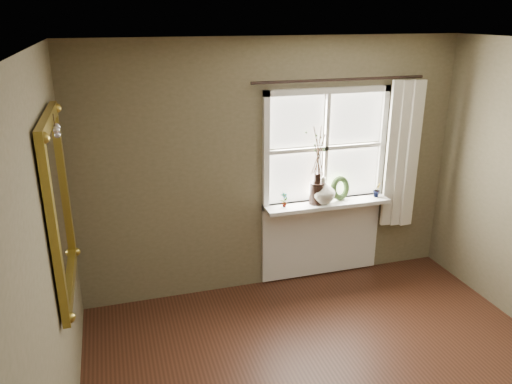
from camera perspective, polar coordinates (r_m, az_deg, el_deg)
The scene contains 14 objects.
ceiling at distance 2.85m, azimuth 17.59°, elevation 14.93°, with size 4.50×4.50×0.00m, color silver.
wall_back at distance 5.15m, azimuth 1.93°, elevation 2.85°, with size 4.00×0.10×2.60m, color #6A6146.
wall_left at distance 2.84m, azimuth -24.26°, elevation -14.01°, with size 0.10×4.50×2.60m, color #6A6146.
window_frame at distance 5.23m, azimuth 7.95°, elevation 5.00°, with size 1.36×0.06×1.24m.
window_sill at distance 5.31m, azimuth 8.14°, elevation -1.35°, with size 1.36×0.26×0.04m, color white.
window_apron at distance 5.58m, azimuth 7.45°, elevation -5.18°, with size 1.36×0.04×0.88m, color white.
dark_jug at distance 5.22m, azimuth 6.94°, elevation -0.12°, with size 0.16×0.16×0.23m, color black.
cream_vase at distance 5.24m, azimuth 7.63°, elevation 0.20°, with size 0.26×0.26×0.28m, color beige.
wreath at distance 5.37m, azimuth 9.56°, elevation 0.17°, with size 0.26×0.26×0.06m, color #2F471F.
potted_plant_left at distance 5.10m, azimuth 3.25°, elevation -0.88°, with size 0.08×0.06×0.16m, color #2F471F.
potted_plant_right at distance 5.54m, azimuth 13.66°, elevation 0.27°, with size 0.09×0.07×0.16m, color #2F471F.
curtain at distance 5.57m, azimuth 16.23°, elevation 4.09°, with size 0.36×0.12×1.59m, color beige.
curtain_rod at distance 5.09m, azimuth 9.66°, elevation 12.54°, with size 0.03×0.03×1.84m, color black.
gilt_mirror at distance 3.71m, azimuth -21.61°, elevation -1.43°, with size 0.10×1.07×1.28m.
Camera 1 is at (-1.58, -2.37, 2.80)m, focal length 35.00 mm.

